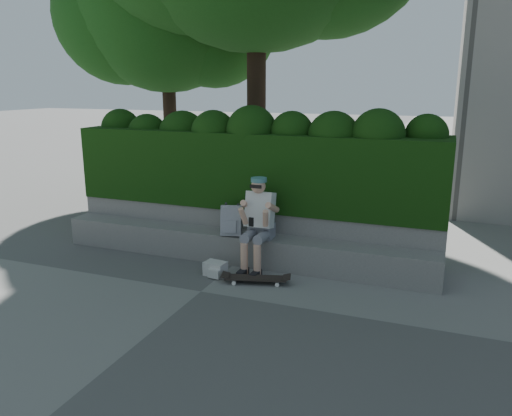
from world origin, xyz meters
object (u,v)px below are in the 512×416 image
at_px(backpack_ground, 215,268).
at_px(skateboard, 256,278).
at_px(backpack_plaid, 232,220).
at_px(person, 258,220).

bearing_deg(backpack_ground, skateboard, -0.59).
xyz_separation_m(skateboard, backpack_plaid, (-0.64, 0.62, 0.61)).
relative_size(person, backpack_plaid, 3.00).
bearing_deg(person, backpack_ground, -136.83).
distance_m(skateboard, backpack_plaid, 1.08).
bearing_deg(skateboard, backpack_plaid, 120.17).
height_order(skateboard, backpack_plaid, backpack_plaid).
bearing_deg(backpack_plaid, person, -24.33).
relative_size(skateboard, backpack_plaid, 1.90).
height_order(skateboard, backpack_ground, backpack_ground).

